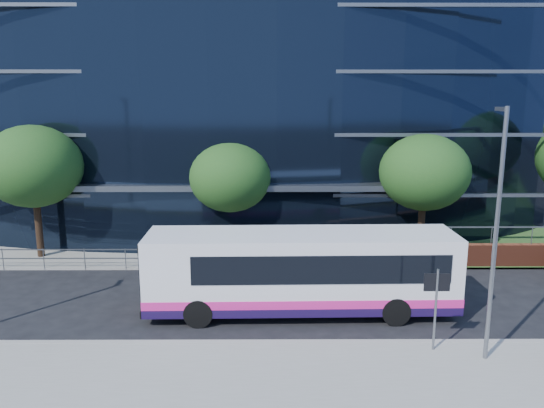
{
  "coord_description": "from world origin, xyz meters",
  "views": [
    {
      "loc": [
        -0.95,
        -17.86,
        8.5
      ],
      "look_at": [
        -0.82,
        8.0,
        3.1
      ],
      "focal_mm": 35.0,
      "sensor_mm": 36.0,
      "label": 1
    }
  ],
  "objects_px": {
    "city_bus": "(304,271)",
    "tree_far_a": "(33,166)",
    "street_sign": "(437,293)",
    "tree_dist_e": "(499,131)",
    "tree_far_c": "(424,173)",
    "tree_far_b": "(230,177)",
    "streetlight_east": "(496,229)"
  },
  "relations": [
    {
      "from": "tree_far_a",
      "to": "tree_far_b",
      "type": "bearing_deg",
      "value": 2.86
    },
    {
      "from": "tree_far_a",
      "to": "tree_far_b",
      "type": "relative_size",
      "value": 1.15
    },
    {
      "from": "tree_dist_e",
      "to": "city_bus",
      "type": "xyz_separation_m",
      "value": [
        -23.61,
        -38.2,
        -2.81
      ]
    },
    {
      "from": "city_bus",
      "to": "tree_far_a",
      "type": "bearing_deg",
      "value": 150.66
    },
    {
      "from": "tree_far_b",
      "to": "street_sign",
      "type": "bearing_deg",
      "value": -55.92
    },
    {
      "from": "tree_far_b",
      "to": "streetlight_east",
      "type": "relative_size",
      "value": 0.76
    },
    {
      "from": "tree_far_c",
      "to": "tree_dist_e",
      "type": "height_order",
      "value": "same"
    },
    {
      "from": "tree_far_c",
      "to": "streetlight_east",
      "type": "distance_m",
      "value": 11.22
    },
    {
      "from": "street_sign",
      "to": "streetlight_east",
      "type": "xyz_separation_m",
      "value": [
        1.5,
        -0.59,
        2.29
      ]
    },
    {
      "from": "tree_far_c",
      "to": "city_bus",
      "type": "xyz_separation_m",
      "value": [
        -6.61,
        -7.2,
        -2.81
      ]
    },
    {
      "from": "tree_dist_e",
      "to": "city_bus",
      "type": "height_order",
      "value": "tree_dist_e"
    },
    {
      "from": "street_sign",
      "to": "streetlight_east",
      "type": "height_order",
      "value": "streetlight_east"
    },
    {
      "from": "tree_far_a",
      "to": "tree_dist_e",
      "type": "height_order",
      "value": "tree_far_a"
    },
    {
      "from": "tree_dist_e",
      "to": "streetlight_east",
      "type": "relative_size",
      "value": 0.81
    },
    {
      "from": "tree_far_c",
      "to": "tree_dist_e",
      "type": "bearing_deg",
      "value": 61.26
    },
    {
      "from": "tree_far_a",
      "to": "street_sign",
      "type": "bearing_deg",
      "value": -31.17
    },
    {
      "from": "tree_far_a",
      "to": "streetlight_east",
      "type": "relative_size",
      "value": 0.87
    },
    {
      "from": "tree_far_a",
      "to": "tree_dist_e",
      "type": "distance_m",
      "value": 48.27
    },
    {
      "from": "tree_far_c",
      "to": "tree_dist_e",
      "type": "xyz_separation_m",
      "value": [
        17.0,
        31.0,
        0.0
      ]
    },
    {
      "from": "tree_far_b",
      "to": "tree_dist_e",
      "type": "relative_size",
      "value": 0.93
    },
    {
      "from": "tree_far_a",
      "to": "tree_far_c",
      "type": "distance_m",
      "value": 20.0
    },
    {
      "from": "street_sign",
      "to": "city_bus",
      "type": "xyz_separation_m",
      "value": [
        -4.11,
        3.39,
        -0.43
      ]
    },
    {
      "from": "tree_dist_e",
      "to": "city_bus",
      "type": "bearing_deg",
      "value": -121.72
    },
    {
      "from": "tree_dist_e",
      "to": "tree_far_c",
      "type": "bearing_deg",
      "value": -118.74
    },
    {
      "from": "tree_far_c",
      "to": "city_bus",
      "type": "height_order",
      "value": "tree_far_c"
    },
    {
      "from": "tree_far_a",
      "to": "tree_dist_e",
      "type": "bearing_deg",
      "value": 39.96
    },
    {
      "from": "tree_dist_e",
      "to": "streetlight_east",
      "type": "distance_m",
      "value": 45.85
    },
    {
      "from": "street_sign",
      "to": "tree_far_c",
      "type": "height_order",
      "value": "tree_far_c"
    },
    {
      "from": "streetlight_east",
      "to": "tree_dist_e",
      "type": "bearing_deg",
      "value": 66.89
    },
    {
      "from": "tree_far_b",
      "to": "tree_far_c",
      "type": "relative_size",
      "value": 0.93
    },
    {
      "from": "tree_far_a",
      "to": "tree_far_b",
      "type": "xyz_separation_m",
      "value": [
        10.0,
        0.5,
        -0.65
      ]
    },
    {
      "from": "tree_far_a",
      "to": "tree_far_b",
      "type": "height_order",
      "value": "tree_far_a"
    }
  ]
}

